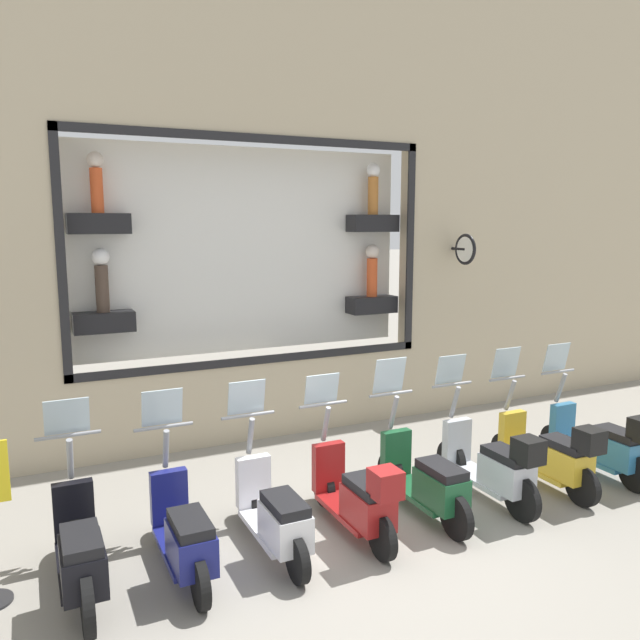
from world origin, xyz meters
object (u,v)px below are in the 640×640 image
Objects in this scene: scooter_green_3 at (426,481)px; scooter_black_7 at (80,553)px; scooter_yellow_1 at (552,454)px; scooter_white_5 at (275,515)px; scooter_navy_6 at (184,534)px; scooter_teal_0 at (604,443)px; scooter_red_4 at (358,496)px; scooter_silver_2 at (493,465)px.

scooter_green_3 is 3.67m from scooter_black_7.
scooter_yellow_1 is at bearing -92.05° from scooter_green_3.
scooter_black_7 is (0.01, 1.84, 0.03)m from scooter_white_5.
scooter_green_3 is at bearing -90.04° from scooter_black_7.
scooter_yellow_1 is at bearing -90.76° from scooter_navy_6.
scooter_white_5 is (0.06, 4.59, -0.05)m from scooter_teal_0.
scooter_green_3 is 0.92m from scooter_red_4.
scooter_red_4 is (-0.07, 0.92, 0.03)m from scooter_green_3.
scooter_white_5 is (0.06, 0.92, -0.04)m from scooter_red_4.
scooter_navy_6 is at bearing 90.11° from scooter_green_3.
scooter_white_5 is at bearing 90.18° from scooter_green_3.
scooter_teal_0 is at bearing -89.96° from scooter_red_4.
scooter_teal_0 is at bearing -90.63° from scooter_black_7.
scooter_red_4 is (-0.00, 3.67, -0.00)m from scooter_teal_0.
scooter_silver_2 is (0.01, 1.84, 0.01)m from scooter_teal_0.
scooter_white_5 is at bearing -90.25° from scooter_black_7.
scooter_teal_0 is 5.51m from scooter_navy_6.
scooter_navy_6 is (0.06, 5.51, -0.05)m from scooter_teal_0.
scooter_teal_0 is 1.00× the size of scooter_yellow_1.
scooter_navy_6 is at bearing -90.48° from scooter_black_7.
scooter_yellow_1 is 0.92m from scooter_silver_2.
scooter_silver_2 is at bearing -90.85° from scooter_navy_6.
scooter_green_3 is at bearing 86.26° from scooter_silver_2.
scooter_navy_6 is at bearing 87.97° from scooter_red_4.
scooter_yellow_1 is at bearing -90.36° from scooter_silver_2.
scooter_silver_2 is at bearing 89.64° from scooter_yellow_1.
scooter_navy_6 is (0.06, 1.84, -0.04)m from scooter_red_4.
scooter_navy_6 is at bearing 89.15° from scooter_silver_2.
scooter_black_7 is (0.07, 5.51, -0.02)m from scooter_yellow_1.
scooter_green_3 reaches higher than scooter_red_4.
scooter_green_3 reaches higher than scooter_yellow_1.
scooter_navy_6 is (0.06, 4.59, -0.05)m from scooter_yellow_1.
scooter_silver_2 is 4.59m from scooter_black_7.
scooter_green_3 is (0.07, 2.75, -0.03)m from scooter_teal_0.
scooter_black_7 is (0.06, 4.59, -0.03)m from scooter_silver_2.
scooter_yellow_1 reaches higher than scooter_navy_6.
scooter_yellow_1 reaches higher than scooter_black_7.
scooter_green_3 is at bearing -89.89° from scooter_navy_6.
scooter_yellow_1 is 1.00× the size of scooter_red_4.
scooter_green_3 is (0.07, 1.84, -0.04)m from scooter_yellow_1.
scooter_green_3 is at bearing -85.63° from scooter_red_4.
scooter_green_3 reaches higher than scooter_teal_0.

